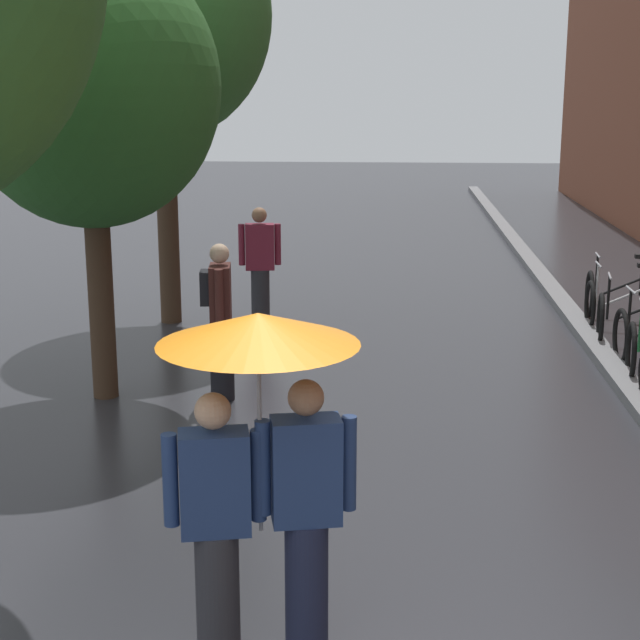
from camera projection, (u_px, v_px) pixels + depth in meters
The scene contains 8 objects.
kerb_strip at pixel (567, 308), 14.63m from camera, with size 0.30×36.00×0.12m, color slate.
street_tree_1 at pixel (90, 88), 9.89m from camera, with size 2.70×2.70×4.79m.
street_tree_2 at pixel (160, 16), 13.07m from camera, with size 3.03×3.03×5.98m.
parked_bicycle_7 at pixel (628, 304), 13.47m from camera, with size 1.11×0.74×0.96m.
parked_bicycle_8 at pixel (625, 293), 14.18m from camera, with size 1.13×0.78×0.96m.
couple_under_umbrella at pixel (260, 432), 5.49m from camera, with size 1.15×1.15×2.10m.
pedestrian_walking_midground at pixel (260, 267), 13.46m from camera, with size 0.58×0.28×1.71m.
pedestrian_walking_far at pixel (220, 318), 10.35m from camera, with size 0.36×0.59×1.72m.
Camera 1 is at (0.53, -4.51, 3.32)m, focal length 54.24 mm.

